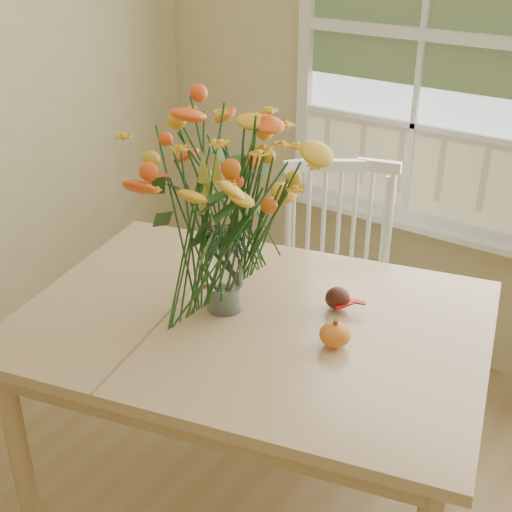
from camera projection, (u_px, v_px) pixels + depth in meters
The scene contains 6 objects.
dining_table at pixel (253, 340), 2.32m from camera, with size 1.75×1.43×0.82m.
windsor_chair at pixel (338, 275), 3.02m from camera, with size 0.67×0.66×1.06m.
flower_vase at pixel (222, 192), 2.14m from camera, with size 0.59×0.59×0.70m.
pumpkin at pixel (335, 335), 2.11m from camera, with size 0.10×0.10×0.08m, color orange.
turkey_figurine at pixel (217, 292), 2.35m from camera, with size 0.09×0.09×0.10m.
dark_gourd at pixel (337, 299), 2.31m from camera, with size 0.13×0.12×0.08m.
Camera 1 is at (0.62, -0.67, 2.04)m, focal length 48.00 mm.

